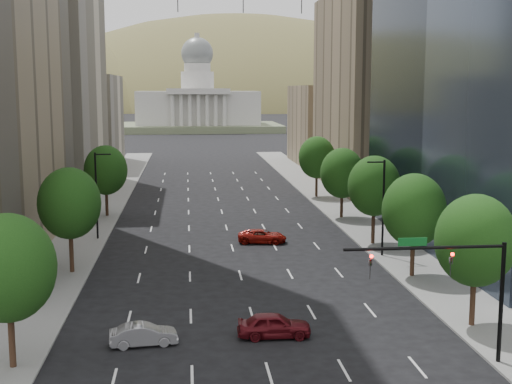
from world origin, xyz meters
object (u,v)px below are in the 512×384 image
object	(u,v)px
car_maroon	(274,325)
car_red_far	(262,236)
car_silver	(144,335)
capitol	(198,107)
traffic_signal	(460,276)

from	to	relation	value
car_maroon	car_red_far	bearing A→B (deg)	-2.84
car_silver	capitol	bearing A→B (deg)	-8.93
traffic_signal	car_red_far	distance (m)	33.08
car_maroon	car_red_far	distance (m)	26.57
traffic_signal	car_silver	distance (m)	18.78
car_maroon	car_silver	distance (m)	8.03
capitol	car_maroon	size ratio (longest dim) A/B	13.07
car_red_far	traffic_signal	bearing A→B (deg)	-159.24
traffic_signal	car_red_far	xyz separation A→B (m)	(-7.38, 31.93, -4.50)
car_silver	car_red_far	size ratio (longest dim) A/B	0.84
capitol	car_silver	world-z (taller)	capitol
car_maroon	traffic_signal	bearing A→B (deg)	-117.89
traffic_signal	car_maroon	distance (m)	11.84
car_silver	car_maroon	bearing A→B (deg)	-93.01
traffic_signal	car_red_far	world-z (taller)	traffic_signal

